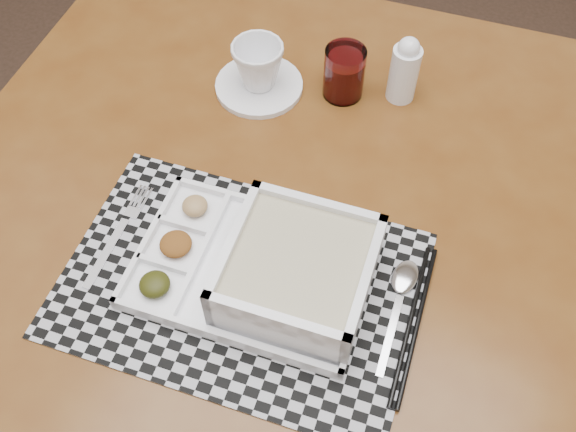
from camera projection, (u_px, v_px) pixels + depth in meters
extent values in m
cube|color=#52290E|center=(280.00, 219.00, 0.97)|extent=(1.20, 1.20, 0.04)
cylinder|color=#52290E|center=(165.00, 112.00, 1.65)|extent=(0.05, 0.05, 0.76)
cylinder|color=#52290E|center=(547.00, 208.00, 1.47)|extent=(0.05, 0.05, 0.76)
cube|color=#52290E|center=(355.00, 56.00, 1.27)|extent=(0.92, 0.15, 0.09)
cube|color=#52290E|center=(29.00, 170.00, 1.11)|extent=(0.15, 0.92, 0.09)
cube|color=#A2A2AA|center=(240.00, 284.00, 0.88)|extent=(0.52, 0.39, 0.00)
cube|color=white|center=(253.00, 272.00, 0.88)|extent=(0.35, 0.26, 0.01)
cube|color=white|center=(277.00, 208.00, 0.93)|extent=(0.32, 0.05, 0.01)
cube|color=white|center=(223.00, 336.00, 0.82)|extent=(0.32, 0.05, 0.01)
cube|color=white|center=(148.00, 237.00, 0.90)|extent=(0.04, 0.22, 0.01)
cube|color=white|center=(363.00, 300.00, 0.85)|extent=(0.04, 0.22, 0.01)
cube|color=white|center=(201.00, 253.00, 0.89)|extent=(0.03, 0.20, 0.01)
cube|color=white|center=(163.00, 265.00, 0.88)|extent=(0.08, 0.02, 0.01)
cube|color=white|center=(183.00, 225.00, 0.92)|extent=(0.08, 0.02, 0.01)
ellipsoid|color=black|center=(155.00, 284.00, 0.86)|extent=(0.04, 0.04, 0.02)
ellipsoid|color=#50230D|center=(176.00, 244.00, 0.89)|extent=(0.05, 0.05, 0.02)
ellipsoid|color=#936843|center=(195.00, 206.00, 0.93)|extent=(0.04, 0.04, 0.02)
cube|color=white|center=(298.00, 282.00, 0.86)|extent=(0.21, 0.21, 0.01)
cube|color=white|center=(318.00, 217.00, 0.88)|extent=(0.19, 0.04, 0.08)
cube|color=white|center=(276.00, 329.00, 0.79)|extent=(0.19, 0.04, 0.08)
cube|color=white|center=(235.00, 252.00, 0.85)|extent=(0.04, 0.19, 0.08)
cube|color=white|center=(364.00, 289.00, 0.82)|extent=(0.04, 0.19, 0.08)
cube|color=tan|center=(298.00, 271.00, 0.84)|extent=(0.19, 0.19, 0.06)
cube|color=silver|center=(109.00, 254.00, 0.91)|extent=(0.03, 0.12, 0.00)
cube|color=silver|center=(132.00, 213.00, 0.95)|extent=(0.02, 0.02, 0.00)
cube|color=silver|center=(136.00, 195.00, 0.96)|extent=(0.01, 0.04, 0.00)
cube|color=silver|center=(140.00, 197.00, 0.96)|extent=(0.01, 0.04, 0.00)
cube|color=silver|center=(143.00, 198.00, 0.96)|extent=(0.01, 0.04, 0.00)
cube|color=silver|center=(147.00, 199.00, 0.96)|extent=(0.01, 0.04, 0.00)
cube|color=silver|center=(390.00, 335.00, 0.84)|extent=(0.03, 0.12, 0.00)
ellipsoid|color=silver|center=(405.00, 277.00, 0.88)|extent=(0.04, 0.06, 0.01)
cylinder|color=black|center=(410.00, 322.00, 0.84)|extent=(0.04, 0.24, 0.01)
cylinder|color=black|center=(417.00, 324.00, 0.84)|extent=(0.04, 0.24, 0.01)
cylinder|color=white|center=(259.00, 86.00, 1.10)|extent=(0.15, 0.15, 0.01)
imported|color=white|center=(258.00, 65.00, 1.06)|extent=(0.11, 0.11, 0.08)
cylinder|color=white|center=(344.00, 73.00, 1.06)|extent=(0.07, 0.07, 0.09)
cylinder|color=#440506|center=(344.00, 78.00, 1.06)|extent=(0.06, 0.06, 0.07)
cylinder|color=white|center=(404.00, 74.00, 1.05)|extent=(0.05, 0.05, 0.10)
sphere|color=white|center=(409.00, 48.00, 1.00)|extent=(0.04, 0.04, 0.04)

